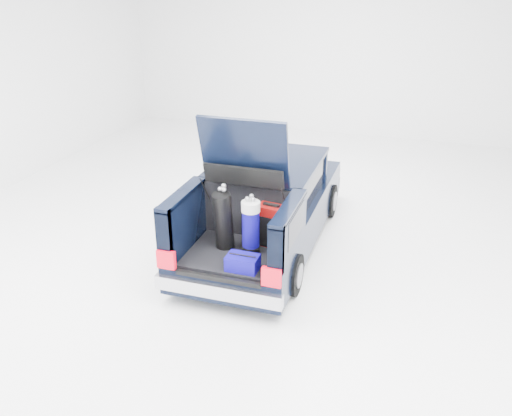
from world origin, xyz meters
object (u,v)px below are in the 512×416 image
(red_suitcase, at_px, (271,226))
(black_golf_bag, at_px, (223,221))
(car, at_px, (267,205))
(blue_golf_bag, at_px, (251,227))
(blue_duffel, at_px, (243,263))

(red_suitcase, xyz_separation_m, black_golf_bag, (-0.61, -0.32, 0.14))
(car, xyz_separation_m, black_golf_bag, (-0.19, -1.51, 0.37))
(red_suitcase, bearing_deg, car, 118.10)
(blue_golf_bag, xyz_separation_m, blue_duffel, (0.05, -0.50, -0.30))
(blue_golf_bag, bearing_deg, blue_duffel, -80.60)
(car, relative_size, red_suitcase, 7.19)
(blue_golf_bag, bearing_deg, black_golf_bag, -174.74)
(car, xyz_separation_m, red_suitcase, (0.41, -1.19, 0.23))
(red_suitcase, distance_m, black_golf_bag, 0.70)
(black_golf_bag, xyz_separation_m, blue_golf_bag, (0.40, 0.01, -0.04))
(black_golf_bag, distance_m, blue_duffel, 0.74)
(black_golf_bag, bearing_deg, red_suitcase, 27.59)
(red_suitcase, bearing_deg, blue_duffel, -91.96)
(red_suitcase, distance_m, blue_duffel, 0.84)
(car, relative_size, blue_golf_bag, 5.27)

